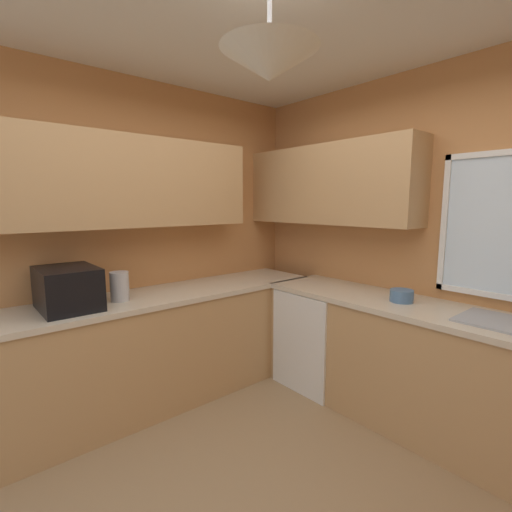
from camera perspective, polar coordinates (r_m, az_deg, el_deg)
name	(u,v)px	position (r m, az deg, el deg)	size (l,w,h in m)	color
room_shell	(286,182)	(2.26, 4.63, 11.45)	(3.67, 3.53, 2.72)	#C6844C
counter_run_left	(146,351)	(3.18, -16.72, -13.94)	(0.65, 3.14, 0.91)	tan
counter_run_back	(434,372)	(2.99, 25.96, -15.91)	(2.76, 0.65, 0.91)	tan
dishwasher	(320,337)	(3.47, 9.88, -12.25)	(0.60, 0.60, 0.87)	white
microwave	(68,288)	(2.85, -27.22, -4.48)	(0.48, 0.36, 0.29)	black
kettle	(120,286)	(2.93, -20.45, -4.45)	(0.14, 0.14, 0.22)	#B7B7BC
bowl	(402,296)	(2.94, 21.69, -5.76)	(0.17, 0.17, 0.09)	#4C7099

